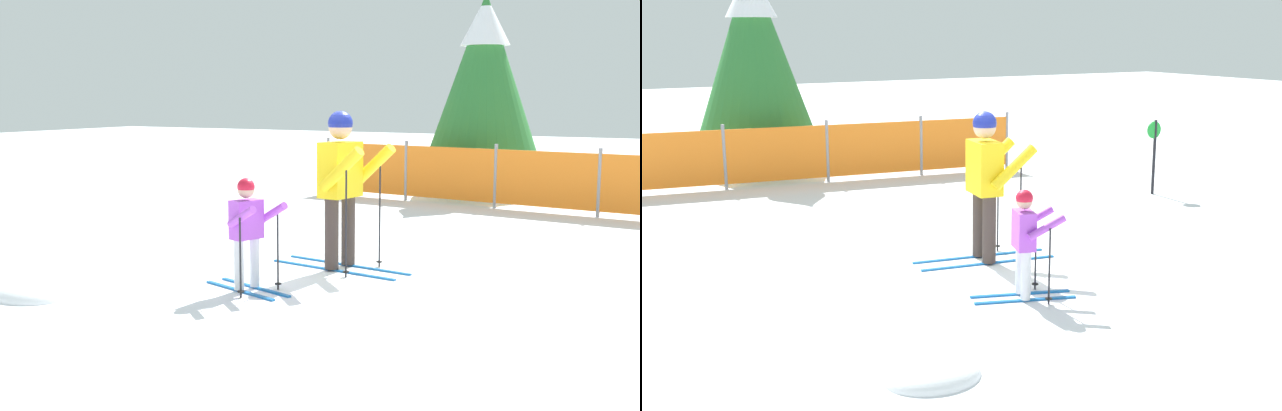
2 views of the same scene
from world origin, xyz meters
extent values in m
plane|color=white|center=(0.00, 0.00, 0.00)|extent=(60.00, 60.00, 0.00)
cube|color=#1966B2|center=(0.29, 0.06, 0.01)|extent=(1.66, 0.29, 0.02)
cube|color=#1966B2|center=(0.24, -0.26, 0.01)|extent=(1.66, 0.29, 0.02)
cylinder|color=#3F332D|center=(0.29, 0.06, 0.42)|extent=(0.16, 0.16, 0.79)
cylinder|color=#3F332D|center=(0.24, -0.26, 0.42)|extent=(0.16, 0.16, 0.79)
cube|color=yellow|center=(0.27, -0.10, 1.12)|extent=(0.35, 0.53, 0.62)
cylinder|color=yellow|center=(0.55, 0.17, 1.16)|extent=(0.57, 0.20, 0.51)
cylinder|color=yellow|center=(0.46, -0.44, 1.16)|extent=(0.57, 0.20, 0.51)
sphere|color=#D8AD8C|center=(0.27, -0.10, 1.59)|extent=(0.26, 0.26, 0.26)
sphere|color=navy|center=(0.27, -0.10, 1.63)|extent=(0.28, 0.28, 0.28)
cylinder|color=black|center=(0.63, 0.18, 0.62)|extent=(0.02, 0.02, 1.23)
cylinder|color=black|center=(0.63, 0.18, 0.06)|extent=(0.07, 0.07, 0.01)
cylinder|color=black|center=(0.53, -0.47, 0.62)|extent=(0.02, 0.02, 1.23)
cylinder|color=black|center=(0.53, -0.47, 0.06)|extent=(0.07, 0.07, 0.01)
cube|color=#1966B2|center=(-0.05, -1.36, 0.01)|extent=(1.03, 0.37, 0.02)
cube|color=#1966B2|center=(-0.11, -1.55, 0.01)|extent=(1.03, 0.37, 0.02)
cylinder|color=silver|center=(-0.05, -1.36, 0.27)|extent=(0.10, 0.10, 0.50)
cylinder|color=silver|center=(-0.11, -1.55, 0.27)|extent=(0.10, 0.10, 0.50)
cube|color=#B24CD8|center=(-0.08, -1.45, 0.72)|extent=(0.27, 0.35, 0.39)
cylinder|color=#B24CD8|center=(0.15, -1.32, 0.78)|extent=(0.40, 0.19, 0.25)
cylinder|color=#B24CD8|center=(0.03, -1.70, 0.78)|extent=(0.40, 0.19, 0.25)
sphere|color=#D8AD8C|center=(-0.08, -1.45, 1.02)|extent=(0.17, 0.17, 0.17)
sphere|color=red|center=(-0.08, -1.45, 1.04)|extent=(0.18, 0.18, 0.18)
cylinder|color=black|center=(0.18, -1.29, 0.39)|extent=(0.02, 0.02, 0.78)
cylinder|color=black|center=(0.18, -1.29, 0.06)|extent=(0.07, 0.07, 0.01)
cylinder|color=black|center=(0.04, -1.74, 0.39)|extent=(0.02, 0.02, 0.78)
cylinder|color=black|center=(0.04, -1.74, 0.06)|extent=(0.07, 0.07, 0.01)
cylinder|color=gray|center=(-3.14, 5.92, 0.55)|extent=(0.06, 0.06, 1.11)
cylinder|color=gray|center=(-1.38, 5.71, 0.55)|extent=(0.06, 0.06, 1.11)
cylinder|color=gray|center=(0.37, 5.50, 0.55)|extent=(0.06, 0.06, 1.11)
cylinder|color=gray|center=(2.12, 5.29, 0.55)|extent=(0.06, 0.06, 1.11)
cube|color=orange|center=(-2.26, 5.82, 0.55)|extent=(1.76, 0.24, 0.93)
cube|color=orange|center=(-0.51, 5.61, 0.55)|extent=(1.76, 0.24, 0.93)
cube|color=orange|center=(1.25, 5.40, 0.55)|extent=(1.76, 0.24, 0.93)
cylinder|color=#4C3823|center=(-0.40, 7.17, 0.41)|extent=(0.26, 0.26, 0.82)
cone|color=#297032|center=(-0.40, 7.17, 2.36)|extent=(2.10, 2.10, 3.07)
cone|color=white|center=(-0.40, 7.17, 3.34)|extent=(0.94, 0.94, 0.92)
ellipsoid|color=white|center=(-1.76, -2.69, 0.00)|extent=(0.82, 0.69, 0.33)
camera|label=1|loc=(4.37, -7.99, 1.95)|focal=45.00mm
camera|label=2|loc=(-4.44, -7.95, 2.72)|focal=45.00mm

